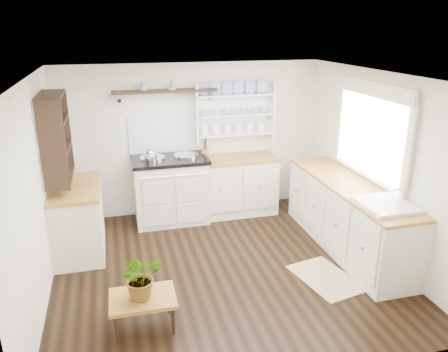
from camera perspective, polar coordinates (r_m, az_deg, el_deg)
The scene contains 19 objects.
floor at distance 5.46m, azimuth -0.06°, elevation -11.88°, with size 4.00×3.80×0.01m, color black.
wall_back at distance 6.74m, azimuth -4.18°, elevation 4.81°, with size 4.00×0.02×2.30m, color #EDE6CC.
wall_right at distance 5.78m, azimuth 19.49°, elevation 1.28°, with size 0.02×3.80×2.30m, color #EDE6CC.
wall_left at distance 4.89m, azimuth -23.38°, elevation -2.41°, with size 0.02×3.80×2.30m, color #EDE6CC.
ceiling at distance 4.71m, azimuth -0.07°, elevation 12.86°, with size 4.00×3.80×0.01m, color white.
window at distance 5.77m, azimuth 18.70°, elevation 5.61°, with size 0.08×1.55×1.22m.
aga_cooker at distance 6.57m, azimuth -6.99°, elevation -1.64°, with size 1.10×0.76×1.01m.
back_cabinets at distance 6.80m, azimuth 1.41°, elevation -1.10°, with size 1.27×0.63×0.90m.
right_cabinets at distance 5.94m, azimuth 15.81°, elevation -4.98°, with size 0.62×2.43×0.90m.
belfast_sink at distance 5.24m, azimuth 20.22°, elevation -4.74°, with size 0.55×0.60×0.45m.
left_cabinets at distance 5.94m, azimuth -18.53°, elevation -5.28°, with size 0.62×1.13×0.90m.
plate_rack at distance 6.77m, azimuth 1.27°, elevation 8.42°, with size 1.20×0.22×0.90m.
high_shelf at distance 6.42m, azimuth -7.71°, elevation 10.86°, with size 1.50×0.29×0.16m.
left_shelving at distance 5.61m, azimuth -21.12°, elevation 4.82°, with size 0.28×0.80×1.05m, color black.
kettle at distance 6.25m, azimuth -9.58°, elevation 2.46°, with size 0.19×0.19×0.23m, color silver, non-canonical shape.
utensil_crock at distance 6.61m, azimuth -2.52°, elevation 2.99°, with size 0.12×0.12×0.13m, color #A2533B.
center_table at distance 4.45m, azimuth -10.56°, elevation -15.72°, with size 0.64×0.46×0.34m.
potted_plant at distance 4.30m, azimuth -10.78°, elevation -12.78°, with size 0.40×0.35×0.45m, color #3F7233.
floor_rug at distance 5.38m, azimuth 13.15°, elevation -12.86°, with size 0.55×0.85×0.02m, color #948156.
Camera 1 is at (-1.19, -4.53, 2.82)m, focal length 35.00 mm.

